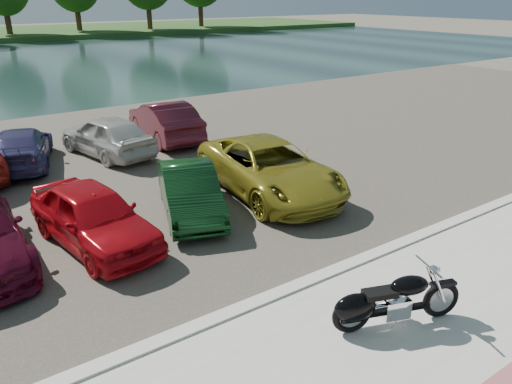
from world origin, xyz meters
TOP-DOWN VIEW (x-y plane):
  - ground at (0.00, 0.00)m, footprint 200.00×200.00m
  - promenade at (0.00, -1.00)m, footprint 60.00×6.00m
  - kerb at (0.00, 2.00)m, footprint 60.00×0.30m
  - parking_lot at (0.00, 11.00)m, footprint 60.00×18.00m
  - motorcycle at (-0.60, 0.22)m, footprint 2.24×1.08m
  - car_4 at (-3.51, 6.02)m, footprint 2.15×4.18m
  - car_5 at (-0.99, 6.28)m, footprint 2.51×3.97m
  - car_6 at (1.51, 6.27)m, footprint 3.03×5.52m
  - car_11 at (-3.63, 12.82)m, footprint 2.90×4.59m
  - car_12 at (-0.95, 12.32)m, footprint 2.45×4.38m
  - car_13 at (1.54, 12.98)m, footprint 1.95×4.57m

SIDE VIEW (x-z plane):
  - ground at x=0.00m, z-range 0.00..0.00m
  - parking_lot at x=0.00m, z-range 0.00..0.04m
  - promenade at x=0.00m, z-range 0.00..0.10m
  - kerb at x=0.00m, z-range 0.00..0.14m
  - motorcycle at x=-0.60m, z-range 0.04..1.09m
  - car_5 at x=-0.99m, z-range 0.04..1.28m
  - car_11 at x=-3.63m, z-range 0.04..1.28m
  - car_4 at x=-3.51m, z-range 0.04..1.40m
  - car_12 at x=-0.95m, z-range 0.04..1.45m
  - car_13 at x=1.54m, z-range 0.04..1.50m
  - car_6 at x=1.51m, z-range 0.04..1.51m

